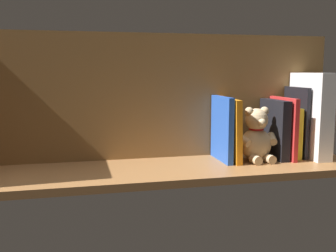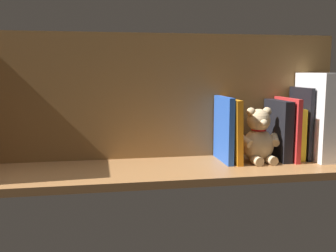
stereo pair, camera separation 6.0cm
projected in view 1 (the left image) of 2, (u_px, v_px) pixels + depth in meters
ground_plane at (168, 170)px, 116.33cm from camera, size 117.48×30.40×2.20cm
shelf_back_panel at (159, 96)px, 125.84cm from camera, size 117.48×1.50×39.90cm
dictionary_thick_white at (310, 115)px, 127.52cm from camera, size 5.12×18.41×27.47cm
book_0 at (296, 122)px, 129.18cm from camera, size 1.26×14.08×22.85cm
book_1 at (288, 132)px, 129.24cm from camera, size 2.73×13.70×16.26cm
book_2 at (283, 128)px, 127.00cm from camera, size 1.44×16.59×19.65cm
book_3 at (274, 129)px, 126.86cm from camera, size 3.01×15.67×18.87cm
teddy_bear at (256, 137)px, 122.33cm from camera, size 13.81×11.20×17.04cm
book_4 at (229, 130)px, 123.08cm from camera, size 2.41×16.13×19.54cm
book_5 at (222, 129)px, 122.78cm from camera, size 1.75×15.51×20.22cm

